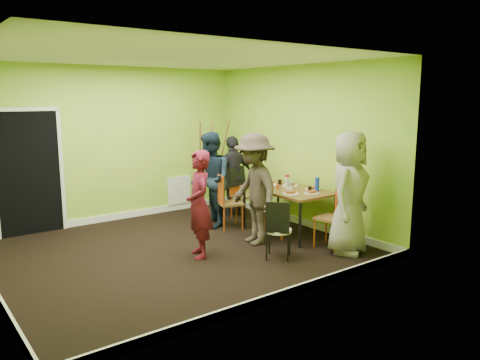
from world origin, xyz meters
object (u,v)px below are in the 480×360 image
object	(u,v)px
thermos	(287,183)
person_standing	(199,204)
chair_bentwood	(278,227)
person_left_near	(254,189)
person_left_far	(211,180)
person_back_end	(233,176)
chair_back_end	(237,182)
chair_left_near	(263,207)
orange_bottle	(278,187)
person_front_end	(349,193)
chair_left_far	(226,198)
easel	(212,166)
dining_table	(288,192)
chair_front_end	(335,213)
blue_bottle	(317,184)

from	to	relation	value
thermos	person_standing	xyz separation A→B (m)	(-1.81, -0.15, -0.09)
chair_bentwood	person_left_near	size ratio (longest dim) A/B	0.49
person_left_far	person_back_end	distance (m)	0.90
person_left_far	chair_back_end	bearing A→B (deg)	124.93
chair_left_near	orange_bottle	world-z (taller)	chair_left_near
chair_back_end	person_back_end	distance (m)	0.16
chair_bentwood	person_left_near	distance (m)	0.90
person_front_end	person_back_end	bearing A→B (deg)	69.49
chair_left_far	easel	bearing A→B (deg)	174.20
thermos	dining_table	bearing A→B (deg)	-88.24
chair_front_end	person_front_end	world-z (taller)	person_front_end
chair_left_far	person_standing	xyz separation A→B (m)	(-1.14, -0.96, 0.23)
chair_left_far	thermos	distance (m)	1.10
person_left_near	orange_bottle	bearing A→B (deg)	118.59
dining_table	person_standing	bearing A→B (deg)	-176.38
chair_front_end	person_standing	world-z (taller)	person_standing
orange_bottle	chair_back_end	bearing A→B (deg)	84.76
easel	person_left_near	distance (m)	2.33
dining_table	chair_bentwood	size ratio (longest dim) A/B	1.77
orange_bottle	person_back_end	world-z (taller)	person_back_end
person_standing	dining_table	bearing A→B (deg)	112.23
chair_left_far	easel	world-z (taller)	easel
chair_bentwood	person_back_end	size ratio (longest dim) A/B	0.55
dining_table	person_standing	size ratio (longest dim) A/B	0.98
chair_left_far	person_front_end	world-z (taller)	person_front_end
chair_back_end	easel	bearing A→B (deg)	-92.72
chair_back_end	person_left_far	size ratio (longest dim) A/B	0.57
easel	orange_bottle	xyz separation A→B (m)	(-0.03, -2.01, -0.10)
easel	person_back_end	distance (m)	0.61
chair_left_far	person_left_far	distance (m)	0.43
chair_left_near	chair_back_end	xyz separation A→B (m)	(0.55, 1.44, 0.14)
thermos	chair_left_far	bearing A→B (deg)	129.21
chair_left_near	chair_back_end	world-z (taller)	chair_back_end
chair_back_end	thermos	world-z (taller)	chair_back_end
chair_front_end	person_left_far	bearing A→B (deg)	99.47
orange_bottle	chair_bentwood	bearing A→B (deg)	-130.83
easel	person_front_end	world-z (taller)	easel
blue_bottle	person_back_end	bearing A→B (deg)	98.09
chair_front_end	orange_bottle	world-z (taller)	chair_front_end
person_left_far	dining_table	bearing A→B (deg)	50.67
person_back_end	chair_left_far	bearing A→B (deg)	45.73
chair_bentwood	orange_bottle	bearing A→B (deg)	96.72
orange_bottle	person_standing	distance (m)	1.69
orange_bottle	person_front_end	distance (m)	1.39
chair_bentwood	easel	world-z (taller)	easel
chair_front_end	thermos	distance (m)	1.09
person_left_near	person_front_end	world-z (taller)	person_front_end
easel	person_standing	size ratio (longest dim) A/B	1.18
dining_table	blue_bottle	bearing A→B (deg)	-55.96
dining_table	person_front_end	world-z (taller)	person_front_end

